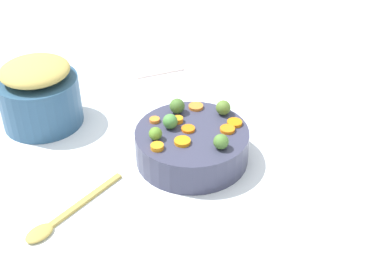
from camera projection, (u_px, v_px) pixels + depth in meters
tabletop at (203, 153)px, 1.28m from camera, size 2.40×2.40×0.02m
serving_bowl_carrots at (192, 145)px, 1.23m from camera, size 0.27×0.27×0.08m
metal_pot at (41, 101)px, 1.34m from camera, size 0.21×0.21×0.13m
stuffing_mound at (35, 70)px, 1.29m from camera, size 0.18×0.18×0.05m
carrot_slice_0 at (227, 129)px, 1.20m from camera, size 0.04×0.04×0.01m
carrot_slice_1 at (178, 120)px, 1.23m from camera, size 0.03×0.03×0.01m
carrot_slice_2 at (155, 120)px, 1.24m from camera, size 0.03×0.03×0.01m
carrot_slice_3 at (182, 141)px, 1.16m from camera, size 0.05×0.05×0.01m
carrot_slice_4 at (188, 129)px, 1.21m from camera, size 0.04×0.04×0.01m
carrot_slice_5 at (196, 107)px, 1.29m from camera, size 0.04×0.04×0.01m
carrot_slice_6 at (235, 123)px, 1.23m from camera, size 0.04×0.04×0.01m
carrot_slice_7 at (157, 147)px, 1.14m from camera, size 0.04×0.04×0.01m
brussels_sprout_0 at (155, 134)px, 1.17m from camera, size 0.03×0.03×0.03m
brussels_sprout_1 at (221, 142)px, 1.14m from camera, size 0.04×0.04×0.04m
brussels_sprout_2 at (223, 108)px, 1.26m from camera, size 0.04×0.04×0.04m
brussels_sprout_3 at (177, 106)px, 1.26m from camera, size 0.04×0.04×0.04m
brussels_sprout_4 at (170, 121)px, 1.21m from camera, size 0.04×0.04×0.04m
wooden_spoon at (60, 218)px, 1.07m from camera, size 0.23×0.19×0.01m
dish_towel at (153, 63)px, 1.66m from camera, size 0.20×0.20×0.01m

